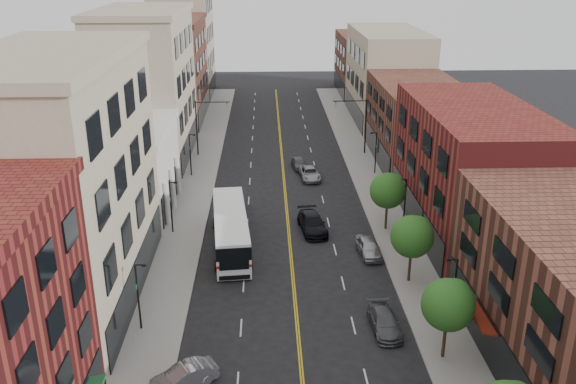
{
  "coord_description": "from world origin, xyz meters",
  "views": [
    {
      "loc": [
        -2.05,
        -28.79,
        24.61
      ],
      "look_at": [
        -0.16,
        21.55,
        5.0
      ],
      "focal_mm": 38.0,
      "sensor_mm": 36.0,
      "label": 1
    }
  ],
  "objects": [
    {
      "name": "bldg_r_mid",
      "position": [
        17.0,
        24.0,
        6.0
      ],
      "size": [
        10.0,
        22.0,
        12.0
      ],
      "primitive_type": "cube",
      "color": "maroon",
      "rests_on": "ground"
    },
    {
      "name": "bldg_l_far_b",
      "position": [
        -17.0,
        68.0,
        7.5
      ],
      "size": [
        10.0,
        20.0,
        15.0
      ],
      "primitive_type": "cube",
      "color": "brown",
      "rests_on": "ground"
    },
    {
      "name": "lamp_r_2",
      "position": [
        10.95,
        24.0,
        2.97
      ],
      "size": [
        0.81,
        0.55,
        5.05
      ],
      "color": "black",
      "rests_on": "sidewalk_right"
    },
    {
      "name": "city_bus",
      "position": [
        -5.32,
        20.82,
        1.95
      ],
      "size": [
        4.04,
        13.22,
        3.35
      ],
      "rotation": [
        0.0,
        0.0,
        0.09
      ],
      "color": "white",
      "rests_on": "ground"
    },
    {
      "name": "tree_r_2",
      "position": [
        9.39,
        14.07,
        4.13
      ],
      "size": [
        3.4,
        3.4,
        5.59
      ],
      "color": "black",
      "rests_on": "sidewalk_right"
    },
    {
      "name": "car_angle_b",
      "position": [
        -7.23,
        1.92,
        0.68
      ],
      "size": [
        4.31,
        3.33,
        1.37
      ],
      "primitive_type": "imported",
      "rotation": [
        0.0,
        0.0,
        -1.04
      ],
      "color": "#AFB2B7",
      "rests_on": "ground"
    },
    {
      "name": "bldg_r_far_a",
      "position": [
        17.0,
        45.0,
        5.0
      ],
      "size": [
        10.0,
        20.0,
        10.0
      ],
      "primitive_type": "cube",
      "color": "brown",
      "rests_on": "ground"
    },
    {
      "name": "car_lane_c",
      "position": [
        1.96,
        42.45,
        0.65
      ],
      "size": [
        1.97,
        3.97,
        1.3
      ],
      "primitive_type": "imported",
      "rotation": [
        0.0,
        0.0,
        0.12
      ],
      "color": "#4A4A4E",
      "rests_on": "ground"
    },
    {
      "name": "sidewalk_right",
      "position": [
        10.0,
        35.0,
        0.07
      ],
      "size": [
        4.0,
        110.0,
        0.15
      ],
      "primitive_type": "cube",
      "color": "gray",
      "rests_on": "ground"
    },
    {
      "name": "car_lane_b",
      "position": [
        3.05,
        38.62,
        0.67
      ],
      "size": [
        2.65,
        5.0,
        1.34
      ],
      "primitive_type": "imported",
      "rotation": [
        0.0,
        0.0,
        0.09
      ],
      "color": "gray",
      "rests_on": "ground"
    },
    {
      "name": "bldg_l_far_c",
      "position": [
        -17.0,
        86.0,
        10.0
      ],
      "size": [
        10.0,
        16.0,
        20.0
      ],
      "primitive_type": "cube",
      "color": "tan",
      "rests_on": "ground"
    },
    {
      "name": "lamp_l_2",
      "position": [
        -10.95,
        24.0,
        2.97
      ],
      "size": [
        0.81,
        0.55,
        5.05
      ],
      "color": "black",
      "rests_on": "sidewalk_left"
    },
    {
      "name": "car_lane_behind",
      "position": [
        -5.5,
        29.91,
        0.71
      ],
      "size": [
        1.69,
        4.4,
        1.43
      ],
      "primitive_type": "imported",
      "rotation": [
        0.0,
        0.0,
        3.18
      ],
      "color": "#4D4E52",
      "rests_on": "ground"
    },
    {
      "name": "bldg_l_white",
      "position": [
        -17.0,
        31.0,
        4.0
      ],
      "size": [
        10.0,
        14.0,
        8.0
      ],
      "primitive_type": "cube",
      "color": "silver",
      "rests_on": "ground"
    },
    {
      "name": "signal_mast_left",
      "position": [
        -10.27,
        48.0,
        4.65
      ],
      "size": [
        4.49,
        0.18,
        7.2
      ],
      "color": "black",
      "rests_on": "sidewalk_left"
    },
    {
      "name": "bldg_r_far_c",
      "position": [
        17.0,
        86.0,
        5.5
      ],
      "size": [
        10.0,
        18.0,
        11.0
      ],
      "primitive_type": "cube",
      "color": "brown",
      "rests_on": "ground"
    },
    {
      "name": "tree_r_1",
      "position": [
        9.39,
        4.07,
        4.13
      ],
      "size": [
        3.4,
        3.4,
        5.59
      ],
      "color": "black",
      "rests_on": "sidewalk_right"
    },
    {
      "name": "lamp_r_3",
      "position": [
        10.95,
        40.0,
        2.97
      ],
      "size": [
        0.81,
        0.55,
        5.05
      ],
      "color": "black",
      "rests_on": "sidewalk_right"
    },
    {
      "name": "car_parked_mid",
      "position": [
        6.08,
        7.36,
        0.66
      ],
      "size": [
        2.08,
        4.65,
        1.33
      ],
      "primitive_type": "imported",
      "rotation": [
        0.0,
        0.0,
        0.05
      ],
      "color": "#4B4C50",
      "rests_on": "ground"
    },
    {
      "name": "bldg_l_far_a",
      "position": [
        -17.0,
        48.0,
        9.0
      ],
      "size": [
        10.0,
        20.0,
        18.0
      ],
      "primitive_type": "cube",
      "color": "tan",
      "rests_on": "ground"
    },
    {
      "name": "bldg_r_far_b",
      "position": [
        17.0,
        66.0,
        7.0
      ],
      "size": [
        10.0,
        22.0,
        14.0
      ],
      "primitive_type": "cube",
      "color": "tan",
      "rests_on": "ground"
    },
    {
      "name": "lamp_l_1",
      "position": [
        -10.95,
        8.0,
        2.97
      ],
      "size": [
        0.81,
        0.55,
        5.05
      ],
      "color": "black",
      "rests_on": "sidewalk_left"
    },
    {
      "name": "lamp_r_1",
      "position": [
        10.95,
        8.0,
        2.97
      ],
      "size": [
        0.81,
        0.55,
        5.05
      ],
      "color": "black",
      "rests_on": "sidewalk_right"
    },
    {
      "name": "car_parked_far",
      "position": [
        6.82,
        18.84,
        0.73
      ],
      "size": [
        2.1,
        4.41,
        1.45
      ],
      "primitive_type": "imported",
      "rotation": [
        0.0,
        0.0,
        0.09
      ],
      "color": "#A0A2A8",
      "rests_on": "ground"
    },
    {
      "name": "bldg_l_tanoffice",
      "position": [
        -17.0,
        13.0,
        9.0
      ],
      "size": [
        10.0,
        22.0,
        18.0
      ],
      "primitive_type": "cube",
      "color": "tan",
      "rests_on": "ground"
    },
    {
      "name": "car_lane_a",
      "position": [
        2.25,
        24.0,
        0.8
      ],
      "size": [
        2.97,
        5.76,
        1.6
      ],
      "primitive_type": "imported",
      "rotation": [
        0.0,
        0.0,
        0.14
      ],
      "color": "black",
      "rests_on": "ground"
    },
    {
      "name": "lamp_l_3",
      "position": [
        -10.95,
        40.0,
        2.97
      ],
      "size": [
        0.81,
        0.55,
        5.05
      ],
      "color": "black",
      "rests_on": "sidewalk_left"
    },
    {
      "name": "tree_r_3",
      "position": [
        9.39,
        24.07,
        4.13
      ],
      "size": [
        3.4,
        3.4,
        5.59
      ],
      "color": "black",
      "rests_on": "sidewalk_right"
    },
    {
      "name": "signal_mast_right",
      "position": [
        10.27,
        48.0,
        4.65
      ],
      "size": [
        4.49,
        0.18,
        7.2
      ],
      "color": "black",
      "rests_on": "sidewalk_right"
    },
    {
      "name": "sidewalk_left",
      "position": [
        -10.0,
        35.0,
        0.07
      ],
      "size": [
        4.0,
        110.0,
        0.15
      ],
      "primitive_type": "cube",
      "color": "gray",
      "rests_on": "ground"
    }
  ]
}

